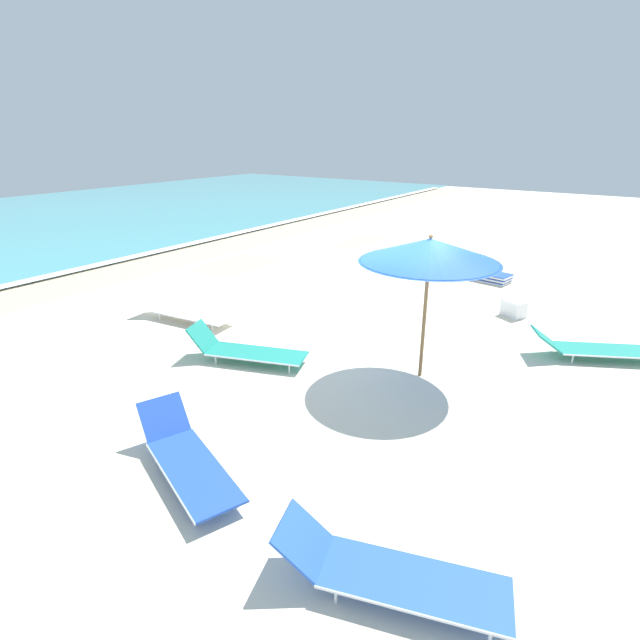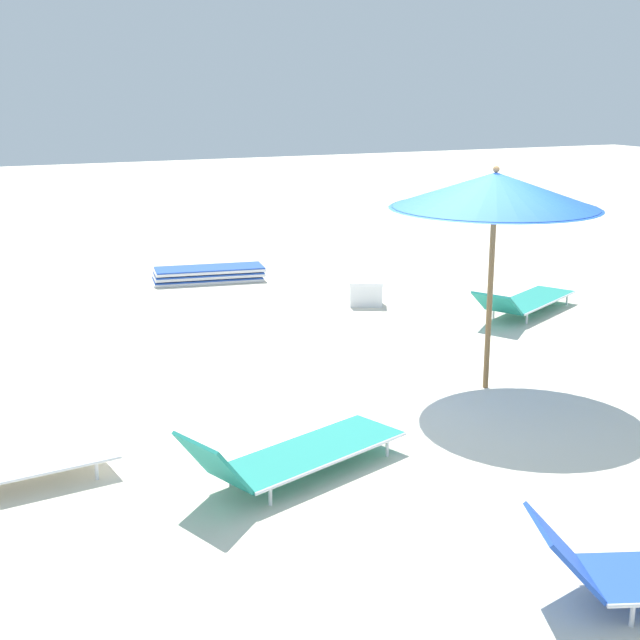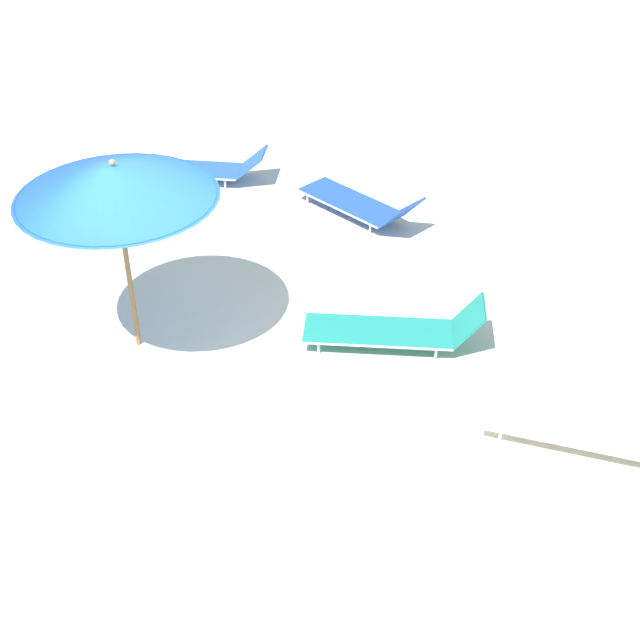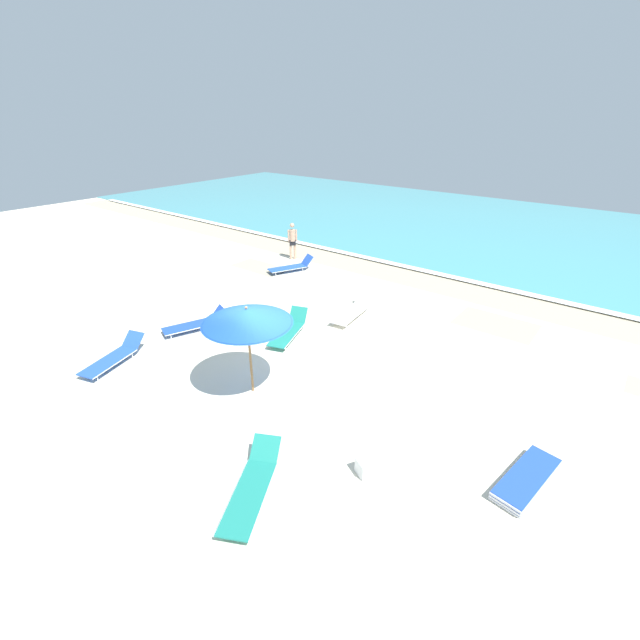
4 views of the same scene
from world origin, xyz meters
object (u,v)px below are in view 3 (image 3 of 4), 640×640
Objects in this scene: beach_umbrella at (115,182)px; sun_lounger_mid_beach_solo at (202,168)px; sun_lounger_mid_beach_pair_a at (361,204)px; sun_lounger_under_umbrella at (397,329)px; sun_lounger_beside_umbrella at (599,429)px.

sun_lounger_mid_beach_solo is at bearing -159.96° from beach_umbrella.
beach_umbrella is 1.14× the size of sun_lounger_mid_beach_pair_a.
beach_umbrella is at bearing -85.42° from sun_lounger_under_umbrella.
sun_lounger_beside_umbrella is at bearing 53.00° from sun_lounger_under_umbrella.
sun_lounger_under_umbrella is 5.20m from sun_lounger_mid_beach_solo.
sun_lounger_beside_umbrella reaches higher than sun_lounger_mid_beach_solo.
sun_lounger_mid_beach_solo is (-2.87, -4.33, -0.01)m from sun_lounger_under_umbrella.
sun_lounger_beside_umbrella reaches higher than sun_lounger_mid_beach_pair_a.
sun_lounger_mid_beach_pair_a is (0.12, 2.77, 0.01)m from sun_lounger_mid_beach_solo.
sun_lounger_beside_umbrella is (-0.46, 5.33, -1.94)m from beach_umbrella.
beach_umbrella is at bearing 3.71° from sun_lounger_mid_beach_pair_a.
sun_lounger_under_umbrella reaches higher than sun_lounger_beside_umbrella.
beach_umbrella reaches higher than sun_lounger_mid_beach_pair_a.
sun_lounger_mid_beach_solo is at bearing -71.25° from sun_lounger_mid_beach_pair_a.
sun_lounger_under_umbrella is 0.96× the size of sun_lounger_beside_umbrella.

